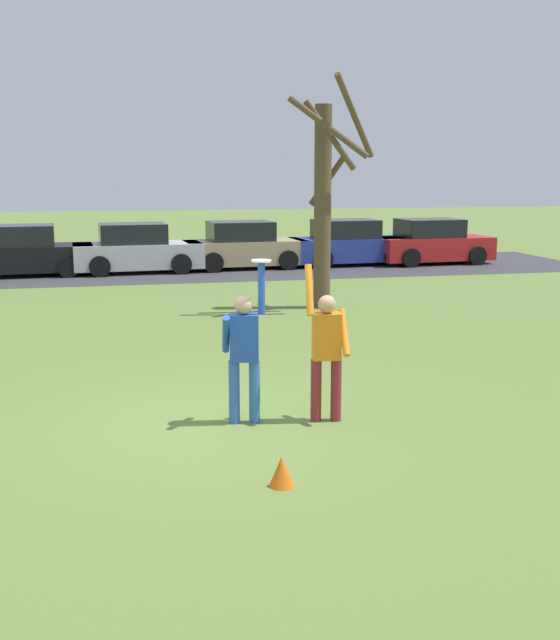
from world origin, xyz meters
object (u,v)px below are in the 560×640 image
Objects in this scene: parked_car_red at (432,243)px; person_catcher at (244,348)px; field_cone_orange at (282,471)px; parked_car_silver at (137,250)px; parked_car_tan at (244,247)px; person_defender at (327,347)px; frisbee_disc at (261,261)px; bare_tree_tall at (325,197)px; parked_car_black at (24,253)px; parked_car_blue at (348,244)px.

person_catcher is at bearing -123.93° from parked_car_red.
parked_car_silver is at bearing 92.53° from field_cone_orange.
person_defender is at bearing -99.32° from parked_car_tan.
frisbee_disc is 0.05× the size of bare_tree_tall.
person_defender is 16.86m from parked_car_black.
bare_tree_tall reaches higher than parked_car_silver.
parked_car_blue is at bearing 68.74° from bare_tree_tall.
parked_car_black is (-4.49, 15.88, -1.37)m from frisbee_disc.
parked_car_black is at bearing 134.30° from bare_tree_tall.
bare_tree_tall is (3.11, 8.09, 0.54)m from frisbee_disc.
person_catcher reaches higher than parked_car_silver.
person_defender is 0.49× the size of parked_car_red.
parked_car_blue is 9.17m from bare_tree_tall.
person_defender reaches higher than parked_car_silver.
parked_car_red is at bearing 52.15° from bare_tree_tall.
parked_car_silver is 0.79× the size of bare_tree_tall.
frisbee_disc is at bearing -114.30° from parked_car_blue.
parked_car_red is at bearing 59.86° from frisbee_disc.
parked_car_silver is (3.49, 0.05, 0.00)m from parked_car_black.
person_catcher is 1.02× the size of person_defender.
parked_car_silver is 1.00× the size of parked_car_red.
parked_car_red is at bearing -3.72° from parked_car_tan.
bare_tree_tall reaches higher than person_defender.
parked_car_blue is at bearing -0.14° from parked_car_black.
parked_car_blue is 0.79× the size of bare_tree_tall.
field_cone_orange is at bearing -79.72° from parked_car_black.
parked_car_red is 20.64m from field_cone_orange.
frisbee_disc is 16.02m from parked_car_silver.
parked_car_blue is at bearing 76.22° from person_catcher.
parked_car_black is 1.00× the size of parked_car_tan.
parked_car_red is (8.58, 16.31, -0.25)m from person_defender.
person_defender is 8.68m from bare_tree_tall.
frisbee_disc is at bearing -89.57° from parked_car_silver.
person_catcher is at bearing -0.00° from person_defender.
parked_car_tan is at bearing 2.12° from parked_car_silver.
bare_tree_tall is at bearing -48.86° from parked_car_black.
frisbee_disc reaches higher than parked_car_red.
parked_car_black is at bearing 179.86° from parked_car_blue.
parked_car_black is at bearing 177.70° from parked_car_silver.
bare_tree_tall is at bearing -97.51° from person_defender.
bare_tree_tall is at bearing -89.52° from parked_car_tan.
person_defender is 1.39m from frisbee_disc.
frisbee_disc is 0.78× the size of field_cone_orange.
frisbee_disc is 0.06× the size of parked_car_red.
field_cone_orange is at bearing -120.91° from parked_car_red.
bare_tree_tall is at bearing 68.99° from frisbee_disc.
parked_car_silver is 18.02m from field_cone_orange.
parked_car_tan is 18.54m from field_cone_orange.
person_catcher reaches higher than parked_car_blue.
person_defender is 0.49× the size of parked_car_blue.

